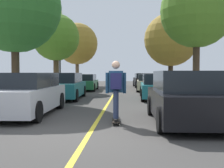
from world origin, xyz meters
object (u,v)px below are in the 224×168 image
at_px(parked_car_left_near, 64,86).
at_px(streetlamp, 60,45).
at_px(parked_car_left_far, 84,82).
at_px(parked_car_right_far, 148,83).
at_px(parked_car_right_near, 157,86).
at_px(skateboarder, 116,87).
at_px(parked_car_right_farthest, 144,80).
at_px(street_tree_left_near, 56,38).
at_px(skateboard, 116,120).
at_px(street_tree_right_near, 171,40).
at_px(street_tree_right_nearest, 197,12).
at_px(street_tree_left_far, 77,44).
at_px(parked_car_left_nearest, 27,94).
at_px(parked_car_right_nearest, 185,98).
at_px(street_tree_left_nearest, 15,6).

height_order(parked_car_left_near, streetlamp, streetlamp).
relative_size(parked_car_left_far, parked_car_right_far, 1.03).
distance_m(parked_car_right_near, skateboarder, 7.68).
xyz_separation_m(parked_car_right_far, parked_car_right_farthest, (0.00, 5.88, 0.02)).
bearing_deg(skateboarder, parked_car_right_near, 75.07).
bearing_deg(street_tree_left_near, skateboarder, -68.55).
bearing_deg(skateboard, street_tree_right_near, 75.59).
distance_m(parked_car_left_far, parked_car_right_near, 8.45).
bearing_deg(skateboarder, streetlamp, 110.24).
bearing_deg(street_tree_left_near, parked_car_left_far, 27.89).
relative_size(parked_car_left_near, parked_car_left_far, 1.02).
height_order(street_tree_right_nearest, street_tree_right_near, street_tree_right_nearest).
bearing_deg(street_tree_left_near, streetlamp, 24.12).
distance_m(parked_car_right_farthest, street_tree_right_nearest, 13.30).
bearing_deg(parked_car_right_farthest, parked_car_left_near, -112.09).
bearing_deg(street_tree_left_far, street_tree_right_near, -34.66).
height_order(parked_car_left_nearest, street_tree_left_near, street_tree_left_near).
xyz_separation_m(parked_car_left_near, street_tree_right_near, (7.12, 8.50, 3.51)).
height_order(streetlamp, skateboarder, streetlamp).
relative_size(parked_car_left_nearest, street_tree_right_nearest, 0.70).
relative_size(parked_car_left_far, parked_car_right_near, 0.97).
height_order(parked_car_right_nearest, street_tree_left_far, street_tree_left_far).
relative_size(street_tree_left_far, skateboarder, 4.03).
bearing_deg(streetlamp, parked_car_left_far, 28.45).
bearing_deg(skateboard, parked_car_right_near, 74.99).
distance_m(parked_car_right_nearest, parked_car_right_far, 13.53).
bearing_deg(parked_car_left_nearest, street_tree_right_near, 63.15).
bearing_deg(skateboarder, street_tree_right_near, 75.63).
height_order(parked_car_right_nearest, street_tree_right_nearest, street_tree_right_nearest).
bearing_deg(street_tree_left_far, skateboarder, -76.81).
height_order(parked_car_right_nearest, skateboarder, skateboarder).
height_order(parked_car_left_near, street_tree_left_far, street_tree_left_far).
bearing_deg(street_tree_right_nearest, parked_car_right_farthest, 99.17).
height_order(parked_car_left_far, streetlamp, streetlamp).
distance_m(parked_car_right_far, skateboarder, 13.93).
bearing_deg(parked_car_left_near, streetlamp, 106.04).
xyz_separation_m(street_tree_left_far, street_tree_right_near, (9.14, -6.32, -0.38)).
bearing_deg(street_tree_left_far, parked_car_left_far, -75.42).
height_order(street_tree_left_far, street_tree_right_nearest, street_tree_left_far).
height_order(street_tree_left_far, street_tree_right_near, street_tree_left_far).
height_order(parked_car_right_nearest, street_tree_left_near, street_tree_left_near).
bearing_deg(skateboard, street_tree_right_nearest, 60.62).
distance_m(street_tree_right_nearest, skateboarder, 8.95).
bearing_deg(street_tree_left_nearest, street_tree_right_near, 48.09).
xyz_separation_m(street_tree_right_near, skateboarder, (-4.00, -15.61, -3.17)).
bearing_deg(street_tree_right_near, streetlamp, -164.82).
bearing_deg(street_tree_right_near, skateboard, -104.41).
bearing_deg(parked_car_left_near, skateboard, -66.25).
relative_size(parked_car_left_nearest, parked_car_left_far, 1.00).
bearing_deg(parked_car_right_nearest, street_tree_right_near, 82.50).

